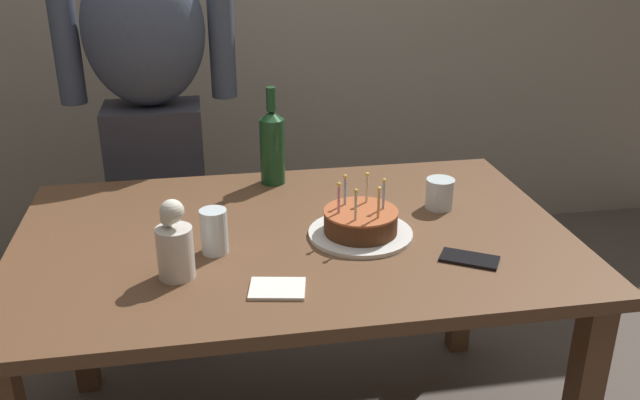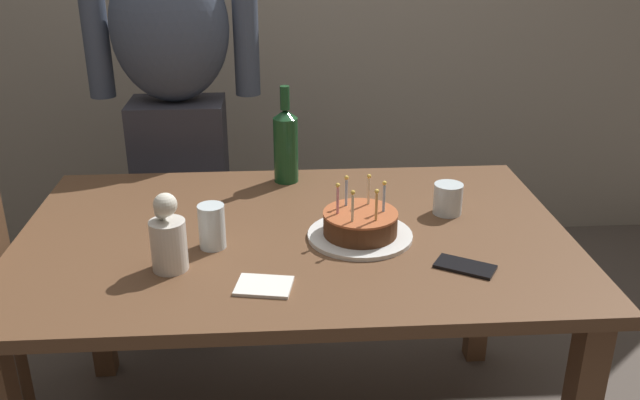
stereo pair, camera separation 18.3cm
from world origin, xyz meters
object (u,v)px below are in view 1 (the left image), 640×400
object	(u,v)px
flower_vase	(175,245)
water_glass_far	(440,194)
water_glass_near	(214,231)
wine_bottle	(272,145)
cell_phone	(469,259)
person_man_bearded	(152,118)
napkin_stack	(277,289)
birthday_cake	(361,224)

from	to	relation	value
flower_vase	water_glass_far	bearing A→B (deg)	20.66
water_glass_far	flower_vase	size ratio (longest dim) A/B	0.45
water_glass_near	wine_bottle	distance (m)	0.51
cell_phone	person_man_bearded	world-z (taller)	person_man_bearded
napkin_stack	flower_vase	distance (m)	0.27
cell_phone	water_glass_near	bearing A→B (deg)	-162.72
birthday_cake	napkin_stack	distance (m)	0.36
birthday_cake	person_man_bearded	size ratio (longest dim) A/B	0.17
cell_phone	flower_vase	xyz separation A→B (m)	(-0.72, 0.04, 0.08)
water_glass_far	person_man_bearded	xyz separation A→B (m)	(-0.85, 0.64, 0.09)
wine_bottle	napkin_stack	distance (m)	0.70
water_glass_near	napkin_stack	world-z (taller)	water_glass_near
cell_phone	napkin_stack	xyz separation A→B (m)	(-0.49, -0.06, 0.00)
water_glass_near	birthday_cake	bearing A→B (deg)	4.33
water_glass_near	water_glass_far	world-z (taller)	water_glass_near
wine_bottle	cell_phone	size ratio (longest dim) A/B	2.18
water_glass_far	water_glass_near	bearing A→B (deg)	-165.35
flower_vase	person_man_bearded	world-z (taller)	person_man_bearded
wine_bottle	napkin_stack	bearing A→B (deg)	-95.61
wine_bottle	water_glass_near	bearing A→B (deg)	-113.63
cell_phone	flower_vase	world-z (taller)	flower_vase
water_glass_near	napkin_stack	bearing A→B (deg)	-58.43
birthday_cake	person_man_bearded	world-z (taller)	person_man_bearded
water_glass_near	flower_vase	size ratio (longest dim) A/B	0.59
water_glass_far	napkin_stack	distance (m)	0.66
water_glass_near	water_glass_far	size ratio (longest dim) A/B	1.31
cell_phone	napkin_stack	bearing A→B (deg)	-141.49
wine_bottle	flower_vase	distance (m)	0.65
birthday_cake	person_man_bearded	xyz separation A→B (m)	(-0.58, 0.78, 0.10)
water_glass_near	person_man_bearded	bearing A→B (deg)	102.86
cell_phone	napkin_stack	world-z (taller)	same
wine_bottle	birthday_cake	bearing A→B (deg)	-66.37
water_glass_far	birthday_cake	bearing A→B (deg)	-152.16
birthday_cake	wine_bottle	xyz separation A→B (m)	(-0.19, 0.43, 0.09)
birthday_cake	cell_phone	bearing A→B (deg)	-38.08
birthday_cake	cell_phone	world-z (taller)	birthday_cake
flower_vase	person_man_bearded	distance (m)	0.93
birthday_cake	water_glass_near	size ratio (longest dim) A/B	2.40
water_glass_far	flower_vase	xyz separation A→B (m)	(-0.76, -0.29, 0.04)
water_glass_near	cell_phone	world-z (taller)	water_glass_near
wine_bottle	flower_vase	world-z (taller)	wine_bottle
cell_phone	person_man_bearded	size ratio (longest dim) A/B	0.09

